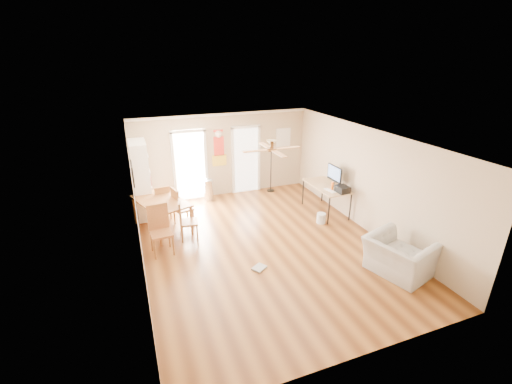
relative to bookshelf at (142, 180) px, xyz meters
name	(u,v)px	position (x,y,z in m)	size (l,w,h in m)	color
floor	(265,245)	(2.52, -2.72, -1.06)	(7.00, 7.00, 0.00)	brown
ceiling	(266,138)	(2.52, -2.72, 1.54)	(5.50, 7.00, 0.00)	silver
wall_back	(223,155)	(2.52, 0.78, 0.24)	(5.50, 0.04, 2.60)	beige
wall_front	(363,287)	(2.52, -6.22, 0.24)	(5.50, 0.04, 2.60)	beige
wall_left	(137,214)	(-0.23, -2.72, 0.24)	(0.04, 7.00, 2.60)	beige
wall_right	(367,180)	(5.27, -2.72, 0.24)	(0.04, 7.00, 2.60)	beige
crown_molding	(266,140)	(2.52, -2.72, 1.50)	(5.50, 7.00, 0.08)	white
kitchen_doorway	(190,167)	(1.47, 0.76, -0.01)	(0.90, 0.10, 2.10)	white
bathroom_doorway	(246,160)	(3.27, 0.76, -0.01)	(0.80, 0.10, 2.10)	white
wall_decal	(219,148)	(2.39, 0.76, 0.49)	(0.46, 0.03, 1.10)	red
ac_grille	(283,137)	(4.57, 0.75, 0.64)	(0.50, 0.04, 0.60)	white
framed_poster	(132,173)	(-0.21, -1.32, 0.64)	(0.04, 0.66, 0.48)	black
ceiling_fan	(272,149)	(2.52, -3.02, 1.37)	(1.24, 1.24, 0.20)	#593819
bookshelf	(142,180)	(0.00, 0.00, 0.00)	(0.43, 0.96, 2.13)	white
dining_table	(162,215)	(0.37, -0.99, -0.66)	(0.97, 1.62, 0.81)	#9E6833
dining_chair_right_a	(183,206)	(0.92, -0.94, -0.54)	(0.43, 0.43, 1.05)	olive
dining_chair_right_b	(189,220)	(0.92, -1.75, -0.56)	(0.42, 0.42, 1.02)	#A96536
dining_chair_near	(161,231)	(0.22, -2.18, -0.50)	(0.47, 0.47, 1.13)	#A56735
dining_chair_far	(162,202)	(0.44, -0.35, -0.58)	(0.40, 0.40, 0.98)	#A77936
trash_can	(208,190)	(1.93, 0.49, -0.74)	(0.30, 0.30, 0.65)	silver
torchiere_lamp	(271,166)	(4.02, 0.46, -0.21)	(0.32, 0.32, 1.71)	black
computer_desk	(325,199)	(4.84, -1.59, -0.66)	(0.75, 1.51, 0.81)	tan
imac	(334,176)	(4.99, -1.71, 0.04)	(0.09, 0.64, 0.60)	black
keyboard	(330,190)	(4.72, -1.96, -0.25)	(0.12, 0.38, 0.01)	white
printer	(343,189)	(4.97, -2.17, -0.17)	(0.29, 0.34, 0.18)	black
orange_bottle	(332,186)	(4.82, -1.90, -0.15)	(0.07, 0.07, 0.22)	orange
wastebasket_a	(321,218)	(4.38, -2.16, -0.93)	(0.24, 0.24, 0.28)	silver
wastebasket_b	(374,246)	(4.75, -3.87, -0.91)	(0.27, 0.27, 0.31)	white
floor_cloth	(259,268)	(2.04, -3.56, -1.04)	(0.28, 0.22, 0.04)	gray
armchair	(399,256)	(4.67, -4.70, -0.67)	(1.21, 1.05, 0.78)	#ADACA7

